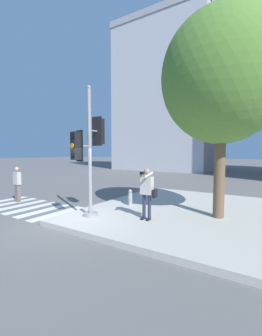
{
  "coord_description": "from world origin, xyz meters",
  "views": [
    {
      "loc": [
        5.82,
        -4.88,
        2.38
      ],
      "look_at": [
        1.75,
        1.45,
        1.84
      ],
      "focal_mm": 24.0,
      "sensor_mm": 36.0,
      "label": 1
    }
  ],
  "objects": [
    {
      "name": "crosswalk_stripes",
      "position": [
        -3.25,
        0.77,
        0.0
      ],
      "size": [
        4.53,
        2.47,
        0.01
      ],
      "color": "silver",
      "rests_on": "ground_plane"
    },
    {
      "name": "traffic_signal_pole",
      "position": [
        0.48,
        0.78,
        2.45
      ],
      "size": [
        0.55,
        1.34,
        4.42
      ],
      "color": "#939399",
      "rests_on": "sidewalk_corner"
    },
    {
      "name": "person_photographer",
      "position": [
        2.35,
        1.49,
        1.17
      ],
      "size": [
        0.58,
        0.54,
        1.68
      ],
      "color": "black",
      "rests_on": "sidewalk_corner"
    },
    {
      "name": "pedestrian_distant",
      "position": [
        -4.44,
        1.09,
        0.89
      ],
      "size": [
        0.34,
        0.2,
        1.68
      ],
      "color": "#6B6051",
      "rests_on": "ground_plane"
    },
    {
      "name": "street_tree",
      "position": [
        4.27,
        3.01,
        4.79
      ],
      "size": [
        3.93,
        3.93,
        6.8
      ],
      "color": "brown",
      "rests_on": "sidewalk_corner"
    },
    {
      "name": "building_left",
      "position": [
        -6.96,
        24.41,
        9.8
      ],
      "size": [
        12.76,
        9.48,
        19.58
      ],
      "color": "#BCBCC1",
      "rests_on": "ground_plane"
    },
    {
      "name": "fire_hydrant",
      "position": [
        0.81,
        2.84,
        0.5
      ],
      "size": [
        0.17,
        0.23,
        0.67
      ],
      "color": "#99999E",
      "rests_on": "sidewalk_corner"
    },
    {
      "name": "sidewalk_corner",
      "position": [
        3.5,
        3.5,
        0.08
      ],
      "size": [
        8.0,
        8.0,
        0.17
      ],
      "color": "#BCB7AD",
      "rests_on": "ground_plane"
    },
    {
      "name": "ground_plane",
      "position": [
        0.0,
        0.0,
        0.0
      ],
      "size": [
        160.0,
        160.0,
        0.0
      ],
      "primitive_type": "plane",
      "color": "slate"
    }
  ]
}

